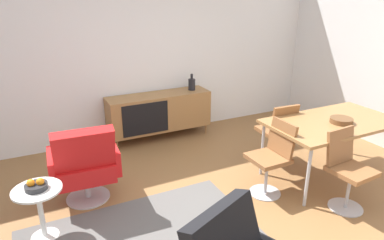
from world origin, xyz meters
name	(u,v)px	position (x,y,z in m)	size (l,w,h in m)	color
ground_plane	(217,224)	(0.00, 0.00, 0.00)	(8.32, 8.32, 0.00)	olive
wall_back	(132,48)	(0.00, 2.60, 1.40)	(6.80, 0.12, 2.80)	white
sideboard	(159,112)	(0.28, 2.30, 0.44)	(1.60, 0.45, 0.72)	olive
vase_cobalt	(192,84)	(0.85, 2.30, 0.82)	(0.11, 0.11, 0.26)	black
dining_table	(333,124)	(1.73, 0.24, 0.70)	(1.60, 0.90, 0.74)	olive
wooden_bowl_on_table	(341,120)	(1.76, 0.15, 0.77)	(0.26, 0.26, 0.06)	brown
dining_chair_back_left	(278,131)	(1.38, 0.80, 0.47)	(0.42, 0.45, 0.86)	brown
dining_chair_front_left	(347,167)	(1.38, -0.32, 0.47)	(0.42, 0.45, 0.86)	brown
dining_chair_near_window	(272,156)	(0.84, 0.24, 0.47)	(0.43, 0.41, 0.86)	brown
lounge_chair_red	(85,164)	(-1.08, 0.98, 0.47)	(0.75, 0.69, 0.95)	red
side_table_round	(40,207)	(-1.57, 0.57, 0.32)	(0.44, 0.44, 0.52)	white
fruit_bowl	(36,185)	(-1.57, 0.57, 0.56)	(0.20, 0.20, 0.11)	#262628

